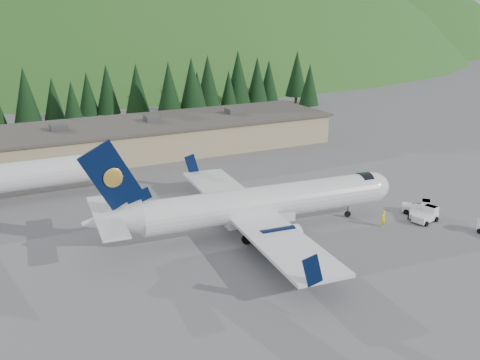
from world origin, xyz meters
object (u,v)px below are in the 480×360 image
Objects in this scene: baggage_tug_b at (419,207)px; baggage_tug_d at (416,211)px; baggage_tug_a at (427,215)px; terminal_building at (124,139)px; ramp_worker at (383,219)px; airliner at (257,205)px.

baggage_tug_d is at bearing -101.21° from baggage_tug_b.
baggage_tug_d is at bearing 76.48° from baggage_tug_a.
baggage_tug_b is at bearing -60.57° from terminal_building.
ramp_worker is at bearing -68.32° from terminal_building.
baggage_tug_b is 1.81× the size of ramp_worker.
ramp_worker is at bearing -123.19° from baggage_tug_b.
airliner is at bearing -144.86° from baggage_tug_b.
baggage_tug_a is (18.51, -6.10, -2.33)m from airliner.
ramp_worker is at bearing 155.44° from baggage_tug_a.
baggage_tug_d is (18.51, -4.50, -2.42)m from airliner.
ramp_worker is (-5.43, -0.54, 0.28)m from baggage_tug_d.
baggage_tug_a is 1.01× the size of baggage_tug_b.
ramp_worker is at bearing 143.69° from baggage_tug_d.
terminal_building is 48.05m from baggage_tug_d.
baggage_tug_a reaches higher than baggage_tug_d.
baggage_tug_a is 5.54m from ramp_worker.
baggage_tug_b reaches higher than baggage_tug_a.
terminal_building is (-22.51, 44.01, 1.88)m from baggage_tug_a.
terminal_building reaches higher than baggage_tug_a.
baggage_tug_d is at bearing -62.04° from terminal_building.
airliner is at bearing 124.32° from baggage_tug_d.
terminal_building is at bearing 75.94° from baggage_tug_d.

